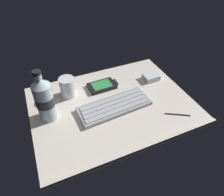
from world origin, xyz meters
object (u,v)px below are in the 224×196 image
keyboard (115,106)px  charger_block (151,77)px  juice_cup (68,88)px  water_bottle (44,99)px  stylus_pen (178,114)px  handheld_device (103,86)px

keyboard → charger_block: (23.28, 10.71, 0.39)cm
juice_cup → water_bottle: size_ratio=0.41×
water_bottle → stylus_pen: water_bottle is taller
keyboard → juice_cup: size_ratio=3.49×
handheld_device → water_bottle: water_bottle is taller
charger_block → juice_cup: bearing=174.0°
keyboard → handheld_device: keyboard is taller
keyboard → water_bottle: water_bottle is taller
handheld_device → charger_block: (22.74, -3.32, 0.47)cm
handheld_device → stylus_pen: (20.01, -27.23, -0.38)cm
keyboard → handheld_device: (0.54, 14.03, -0.08)cm
handheld_device → stylus_pen: size_ratio=1.36×
keyboard → charger_block: 25.63cm
juice_cup → stylus_pen: juice_cup is taller
keyboard → stylus_pen: keyboard is taller
juice_cup → water_bottle: water_bottle is taller
charger_block → water_bottle: bearing=-173.5°
charger_block → keyboard: bearing=-155.3°
charger_block → stylus_pen: 24.08cm
handheld_device → stylus_pen: 33.80cm
charger_block → stylus_pen: charger_block is taller
keyboard → water_bottle: bearing=168.0°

